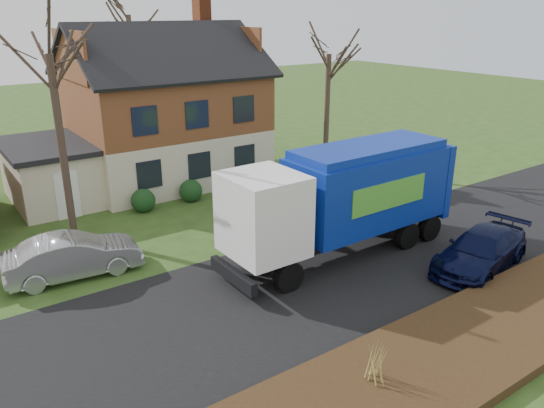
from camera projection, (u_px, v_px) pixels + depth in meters
ground at (293, 290)px, 17.43m from camera, size 120.00×120.00×0.00m
road at (293, 289)px, 17.43m from camera, size 80.00×7.00×0.02m
mulch_verge at (420, 370)px, 13.31m from camera, size 80.00×3.50×0.30m
main_house at (155, 104)px, 27.54m from camera, size 12.95×8.95×9.26m
garbage_truck at (347, 195)px, 19.26m from camera, size 9.50×2.63×4.06m
silver_sedan at (73, 256)px, 18.11m from camera, size 4.63×1.99×1.48m
navy_wagon at (481, 250)px, 18.67m from camera, size 5.02×2.79×1.38m
tree_front_west at (44, 23)px, 18.69m from camera, size 3.36×3.36×9.98m
tree_front_east at (330, 34)px, 28.28m from camera, size 3.30×3.30×9.16m
grass_clump_mid at (377, 362)px, 12.53m from camera, size 0.38×0.31×1.07m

